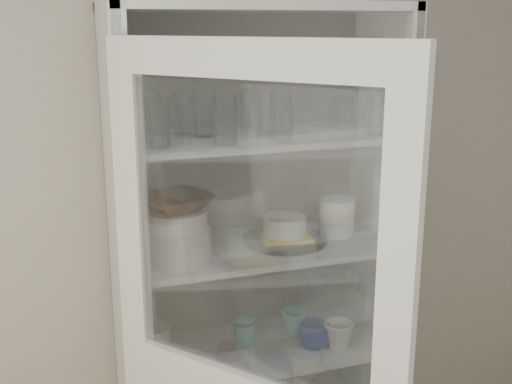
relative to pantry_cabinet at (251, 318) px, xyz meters
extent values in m
cube|color=beige|center=(-0.20, 0.16, 0.36)|extent=(3.60, 0.02, 2.60)
cube|color=silver|center=(-0.48, -0.06, 0.11)|extent=(0.03, 0.45, 2.10)
cube|color=silver|center=(0.48, -0.06, 0.11)|extent=(0.03, 0.45, 2.10)
cube|color=slate|center=(0.00, 0.15, 0.11)|extent=(1.00, 0.03, 2.10)
cube|color=silver|center=(0.00, -0.06, 1.14)|extent=(1.00, 0.45, 0.03)
cube|color=silver|center=(0.00, -0.08, -0.09)|extent=(0.94, 0.42, 0.02)
cube|color=silver|center=(0.00, -0.08, 0.31)|extent=(0.94, 0.42, 0.02)
cube|color=silver|center=(0.00, -0.08, 0.71)|extent=(0.94, 0.42, 0.02)
cube|color=silver|center=(-0.22, -0.64, 1.01)|extent=(0.59, 0.73, 0.10)
cube|color=silver|center=(-0.47, -0.32, 0.56)|extent=(0.09, 0.10, 0.80)
cube|color=silver|center=(0.03, -0.96, 0.56)|extent=(0.09, 0.10, 0.80)
cube|color=silver|center=(-0.22, -0.64, 0.56)|extent=(0.46, 0.57, 0.78)
cylinder|color=silver|center=(-0.41, -0.17, 0.80)|extent=(0.08, 0.08, 0.15)
cylinder|color=silver|center=(-0.36, -0.19, 0.80)|extent=(0.10, 0.10, 0.15)
cylinder|color=silver|center=(-0.16, -0.22, 0.80)|extent=(0.09, 0.09, 0.16)
cylinder|color=silver|center=(-0.15, -0.21, 0.80)|extent=(0.09, 0.09, 0.15)
cylinder|color=silver|center=(0.04, -0.20, 0.80)|extent=(0.10, 0.10, 0.15)
cylinder|color=silver|center=(0.40, -0.17, 0.80)|extent=(0.08, 0.08, 0.15)
cylinder|color=silver|center=(0.40, -0.21, 0.79)|extent=(0.08, 0.08, 0.14)
cylinder|color=silver|center=(-0.41, -0.04, 0.80)|extent=(0.08, 0.08, 0.15)
cylinder|color=silver|center=(-0.18, -0.05, 0.80)|extent=(0.10, 0.10, 0.15)
cylinder|color=silver|center=(0.03, -0.10, 0.79)|extent=(0.08, 0.08, 0.14)
cylinder|color=silver|center=(-0.12, -0.04, 0.78)|extent=(0.07, 0.07, 0.13)
cylinder|color=silver|center=(0.10, -0.05, 0.79)|extent=(0.09, 0.09, 0.14)
cylinder|color=silver|center=(-0.30, -0.13, 0.38)|extent=(0.23, 0.23, 0.11)
cylinder|color=silver|center=(-0.30, 0.07, 0.36)|extent=(0.21, 0.21, 0.07)
cylinder|color=white|center=(-0.30, -0.13, 0.46)|extent=(0.20, 0.20, 0.06)
imported|color=#442411|center=(-0.30, -0.13, 0.52)|extent=(0.29, 0.29, 0.06)
cylinder|color=silver|center=(0.11, -0.07, 0.33)|extent=(0.39, 0.39, 0.02)
cube|color=gold|center=(0.11, -0.07, 0.34)|extent=(0.20, 0.20, 0.01)
cylinder|color=silver|center=(0.11, -0.07, 0.38)|extent=(0.20, 0.20, 0.07)
cylinder|color=silver|center=(0.32, -0.06, 0.39)|extent=(0.13, 0.13, 0.14)
imported|color=navy|center=(0.20, -0.15, -0.03)|extent=(0.15, 0.15, 0.09)
imported|color=teal|center=(0.17, -0.04, -0.03)|extent=(0.14, 0.14, 0.10)
imported|color=silver|center=(0.28, -0.19, -0.03)|extent=(0.13, 0.13, 0.10)
cylinder|color=teal|center=(-0.04, -0.03, -0.04)|extent=(0.08, 0.08, 0.08)
ellipsoid|color=teal|center=(-0.04, -0.03, 0.01)|extent=(0.08, 0.08, 0.02)
cylinder|color=silver|center=(-0.11, -0.11, -0.06)|extent=(0.10, 0.10, 0.04)
cylinder|color=silver|center=(-0.37, -0.05, -0.02)|extent=(0.11, 0.11, 0.12)
camera|label=1|loc=(-0.71, -2.13, 1.09)|focal=45.00mm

